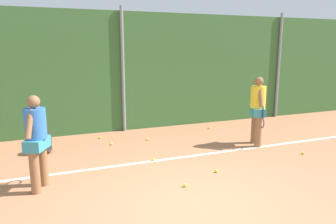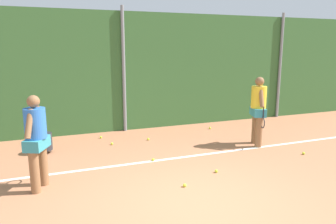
# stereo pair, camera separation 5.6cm
# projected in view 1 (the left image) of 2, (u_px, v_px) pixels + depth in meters

# --- Properties ---
(ground_plane) EXTENTS (30.63, 30.63, 0.00)m
(ground_plane) POSITION_uv_depth(u_px,v_px,m) (165.00, 171.00, 6.66)
(ground_plane) COLOR #B2704C
(hedge_fence_backdrop) EXTENTS (19.91, 0.25, 3.58)m
(hedge_fence_backdrop) POSITION_uv_depth(u_px,v_px,m) (122.00, 72.00, 9.72)
(hedge_fence_backdrop) COLOR #386633
(hedge_fence_backdrop) RESTS_ON ground_plane
(fence_post_center) EXTENTS (0.10, 0.10, 3.72)m
(fence_post_center) POSITION_uv_depth(u_px,v_px,m) (123.00, 70.00, 9.54)
(fence_post_center) COLOR gray
(fence_post_center) RESTS_ON ground_plane
(fence_post_right) EXTENTS (0.10, 0.10, 3.72)m
(fence_post_right) POSITION_uv_depth(u_px,v_px,m) (279.00, 66.00, 11.58)
(fence_post_right) COLOR gray
(fence_post_right) RESTS_ON ground_plane
(court_baseline_paint) EXTENTS (14.55, 0.10, 0.01)m
(court_baseline_paint) POSITION_uv_depth(u_px,v_px,m) (155.00, 161.00, 7.27)
(court_baseline_paint) COLOR white
(court_baseline_paint) RESTS_ON ground_plane
(player_foreground_near) EXTENTS (0.48, 0.76, 1.72)m
(player_foreground_near) POSITION_uv_depth(u_px,v_px,m) (37.00, 138.00, 5.65)
(player_foreground_near) COLOR #8C603D
(player_foreground_near) RESTS_ON ground_plane
(player_midcourt) EXTENTS (0.47, 0.80, 1.80)m
(player_midcourt) POSITION_uv_depth(u_px,v_px,m) (258.00, 107.00, 8.29)
(player_midcourt) COLOR #8C603D
(player_midcourt) RESTS_ON ground_plane
(ball_hopper) EXTENTS (0.36, 0.36, 0.51)m
(ball_hopper) POSITION_uv_depth(u_px,v_px,m) (44.00, 142.00, 7.74)
(ball_hopper) COLOR #2D2D33
(ball_hopper) RESTS_ON ground_plane
(tennis_ball_1) EXTENTS (0.07, 0.07, 0.07)m
(tennis_ball_1) POSITION_uv_depth(u_px,v_px,m) (185.00, 185.00, 5.91)
(tennis_ball_1) COLOR #CCDB33
(tennis_ball_1) RESTS_ON ground_plane
(tennis_ball_5) EXTENTS (0.07, 0.07, 0.07)m
(tennis_ball_5) POSITION_uv_depth(u_px,v_px,m) (216.00, 171.00, 6.59)
(tennis_ball_5) COLOR #CCDB33
(tennis_ball_5) RESTS_ON ground_plane
(tennis_ball_6) EXTENTS (0.07, 0.07, 0.07)m
(tennis_ball_6) POSITION_uv_depth(u_px,v_px,m) (153.00, 160.00, 7.25)
(tennis_ball_6) COLOR #CCDB33
(tennis_ball_6) RESTS_ON ground_plane
(tennis_ball_7) EXTENTS (0.07, 0.07, 0.07)m
(tennis_ball_7) POSITION_uv_depth(u_px,v_px,m) (111.00, 144.00, 8.45)
(tennis_ball_7) COLOR #CCDB33
(tennis_ball_7) RESTS_ON ground_plane
(tennis_ball_8) EXTENTS (0.07, 0.07, 0.07)m
(tennis_ball_8) POSITION_uv_depth(u_px,v_px,m) (303.00, 153.00, 7.72)
(tennis_ball_8) COLOR #CCDB33
(tennis_ball_8) RESTS_ON ground_plane
(tennis_ball_9) EXTENTS (0.07, 0.07, 0.07)m
(tennis_ball_9) POSITION_uv_depth(u_px,v_px,m) (148.00, 139.00, 8.88)
(tennis_ball_9) COLOR #CCDB33
(tennis_ball_9) RESTS_ON ground_plane
(tennis_ball_10) EXTENTS (0.07, 0.07, 0.07)m
(tennis_ball_10) POSITION_uv_depth(u_px,v_px,m) (100.00, 137.00, 9.05)
(tennis_ball_10) COLOR #CCDB33
(tennis_ball_10) RESTS_ON ground_plane
(tennis_ball_12) EXTENTS (0.07, 0.07, 0.07)m
(tennis_ball_12) POSITION_uv_depth(u_px,v_px,m) (28.00, 144.00, 8.40)
(tennis_ball_12) COLOR #CCDB33
(tennis_ball_12) RESTS_ON ground_plane
(tennis_ball_13) EXTENTS (0.07, 0.07, 0.07)m
(tennis_ball_13) POSITION_uv_depth(u_px,v_px,m) (209.00, 128.00, 10.12)
(tennis_ball_13) COLOR #CCDB33
(tennis_ball_13) RESTS_ON ground_plane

